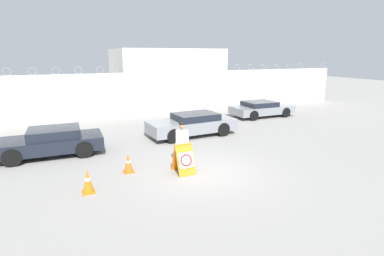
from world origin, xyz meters
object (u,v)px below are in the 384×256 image
at_px(traffic_cone_near, 88,181).
at_px(traffic_cone_mid, 128,163).
at_px(parked_car_far_side, 261,108).
at_px(parked_car_front_coupe, 51,142).
at_px(parked_car_rear_sedan, 192,124).
at_px(barricade_sign, 184,159).
at_px(security_guard, 182,142).

distance_m(traffic_cone_near, traffic_cone_mid, 1.89).
height_order(traffic_cone_mid, parked_car_far_side, parked_car_far_side).
bearing_deg(parked_car_far_side, parked_car_front_coupe, -166.66).
xyz_separation_m(traffic_cone_near, traffic_cone_mid, (1.50, 1.15, -0.03)).
bearing_deg(parked_car_rear_sedan, traffic_cone_mid, 38.20).
height_order(barricade_sign, parked_car_rear_sedan, parked_car_rear_sedan).
height_order(parked_car_rear_sedan, parked_car_far_side, parked_car_rear_sedan).
relative_size(parked_car_rear_sedan, parked_car_far_side, 1.09).
bearing_deg(barricade_sign, traffic_cone_mid, 152.58).
relative_size(parked_car_front_coupe, parked_car_far_side, 0.99).
xyz_separation_m(traffic_cone_near, parked_car_front_coupe, (-1.05, 4.34, 0.23)).
bearing_deg(parked_car_front_coupe, parked_car_rear_sedan, -174.25).
bearing_deg(barricade_sign, parked_car_front_coupe, 135.12).
distance_m(parked_car_rear_sedan, parked_car_far_side, 6.92).
distance_m(security_guard, parked_car_far_side, 10.79).
height_order(security_guard, traffic_cone_near, security_guard).
bearing_deg(security_guard, traffic_cone_mid, 54.28).
distance_m(parked_car_front_coupe, parked_car_rear_sedan, 6.77).
bearing_deg(parked_car_front_coupe, barricade_sign, 138.41).
bearing_deg(parked_car_rear_sedan, security_guard, 57.58).
distance_m(traffic_cone_mid, parked_car_rear_sedan, 5.62).
height_order(barricade_sign, parked_car_front_coupe, parked_car_front_coupe).
bearing_deg(traffic_cone_mid, barricade_sign, -25.32).
xyz_separation_m(security_guard, parked_car_far_side, (8.56, 6.55, -0.38)).
xyz_separation_m(barricade_sign, parked_car_far_side, (8.77, 7.23, 0.03)).
bearing_deg(traffic_cone_mid, parked_car_rear_sedan, 41.59).
distance_m(traffic_cone_near, parked_car_front_coupe, 4.47).
xyz_separation_m(parked_car_front_coupe, parked_car_rear_sedan, (6.75, 0.54, 0.01)).
xyz_separation_m(traffic_cone_mid, parked_car_front_coupe, (-2.55, 3.19, 0.26)).
distance_m(traffic_cone_mid, parked_car_far_side, 12.36).
bearing_deg(traffic_cone_near, parked_car_front_coupe, 103.65).
bearing_deg(parked_car_front_coupe, traffic_cone_mid, 129.90).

